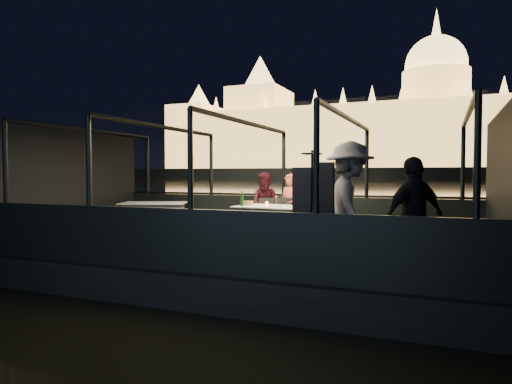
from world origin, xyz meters
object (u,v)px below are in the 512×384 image
at_px(coat_stand, 312,209).
at_px(passenger_dark, 414,214).
at_px(chair_port_right, 283,220).
at_px(person_woman_coral, 290,204).
at_px(person_man_maroon, 266,204).
at_px(chair_port_left, 265,219).
at_px(dining_table_aft, 155,219).
at_px(wine_bottle, 242,198).
at_px(dining_table_central, 276,225).
at_px(passenger_stripe, 350,211).

xyz_separation_m(coat_stand, passenger_dark, (1.34, 0.23, -0.05)).
xyz_separation_m(chair_port_right, passenger_dark, (2.68, -2.42, 0.40)).
bearing_deg(person_woman_coral, person_man_maroon, -159.03).
bearing_deg(coat_stand, chair_port_left, 123.15).
distance_m(dining_table_aft, wine_bottle, 2.50).
distance_m(chair_port_left, wine_bottle, 0.89).
height_order(dining_table_aft, person_woman_coral, person_woman_coral).
xyz_separation_m(dining_table_central, wine_bottle, (-0.60, -0.28, 0.53)).
distance_m(dining_table_central, chair_port_left, 0.61).
distance_m(dining_table_aft, person_man_maroon, 2.57).
height_order(passenger_stripe, wine_bottle, passenger_stripe).
xyz_separation_m(person_man_maroon, wine_bottle, (-0.11, -1.01, 0.17)).
relative_size(dining_table_central, dining_table_aft, 1.02).
bearing_deg(coat_stand, wine_bottle, 135.20).
bearing_deg(wine_bottle, person_man_maroon, 83.67).
xyz_separation_m(dining_table_central, passenger_dark, (2.67, -1.97, 0.47)).
height_order(chair_port_right, person_man_maroon, person_man_maroon).
height_order(coat_stand, passenger_stripe, passenger_stripe).
relative_size(dining_table_aft, chair_port_left, 1.63).
xyz_separation_m(passenger_stripe, wine_bottle, (-2.37, 1.48, 0.06)).
relative_size(dining_table_aft, person_man_maroon, 1.00).
relative_size(person_man_maroon, passenger_stripe, 0.77).
distance_m(dining_table_aft, chair_port_left, 2.59).
height_order(chair_port_left, person_man_maroon, person_man_maroon).
bearing_deg(dining_table_aft, person_man_maroon, 11.41).
bearing_deg(person_man_maroon, dining_table_central, -61.83).
xyz_separation_m(chair_port_right, wine_bottle, (-0.58, -0.73, 0.47)).
relative_size(chair_port_left, passenger_stripe, 0.47).
distance_m(chair_port_right, coat_stand, 3.00).
distance_m(chair_port_right, person_woman_coral, 0.45).
bearing_deg(chair_port_left, wine_bottle, -121.43).
relative_size(person_man_maroon, wine_bottle, 4.74).
xyz_separation_m(chair_port_right, person_man_maroon, (-0.47, 0.28, 0.30)).
height_order(chair_port_right, passenger_dark, passenger_dark).
relative_size(passenger_stripe, passenger_dark, 1.15).
bearing_deg(passenger_dark, wine_bottle, -74.17).
bearing_deg(chair_port_left, person_man_maroon, 90.62).
relative_size(dining_table_central, passenger_stripe, 0.78).
bearing_deg(coat_stand, person_man_maroon, 121.78).
distance_m(dining_table_central, person_woman_coral, 0.86).
distance_m(person_man_maroon, passenger_dark, 4.15).
bearing_deg(dining_table_aft, passenger_dark, -21.22).
bearing_deg(dining_table_central, chair_port_right, 92.07).
bearing_deg(person_man_maroon, wine_bottle, -101.83).
bearing_deg(chair_port_left, chair_port_right, -16.30).
relative_size(dining_table_central, passenger_dark, 0.89).
distance_m(dining_table_central, wine_bottle, 0.85).
bearing_deg(coat_stand, passenger_dark, 9.64).
distance_m(chair_port_left, passenger_stripe, 3.12).
xyz_separation_m(chair_port_left, chair_port_right, (0.39, 0.00, 0.00)).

